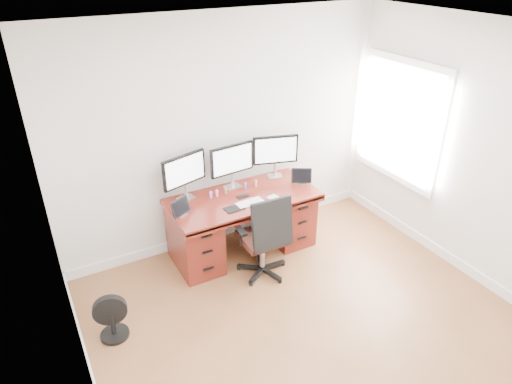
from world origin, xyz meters
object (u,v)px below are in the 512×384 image
desk (242,221)px  floor_fan (112,318)px  office_chair (264,249)px  monitor_center (232,161)px  keyboard (250,203)px

desk → floor_fan: size_ratio=3.70×
office_chair → monitor_center: size_ratio=1.85×
office_chair → monitor_center: (0.01, 0.77, 0.75)m
floor_fan → monitor_center: size_ratio=0.84×
desk → keyboard: keyboard is taller
desk → floor_fan: desk is taller
office_chair → monitor_center: bearing=91.7°
desk → office_chair: size_ratio=1.67×
office_chair → keyboard: bearing=92.2°
keyboard → desk: bearing=84.7°
monitor_center → keyboard: (-0.01, -0.44, -0.33)m
office_chair → floor_fan: office_chair is taller
office_chair → floor_fan: (-1.70, -0.12, -0.11)m
desk → floor_fan: bearing=-159.0°
keyboard → floor_fan: bearing=-168.2°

